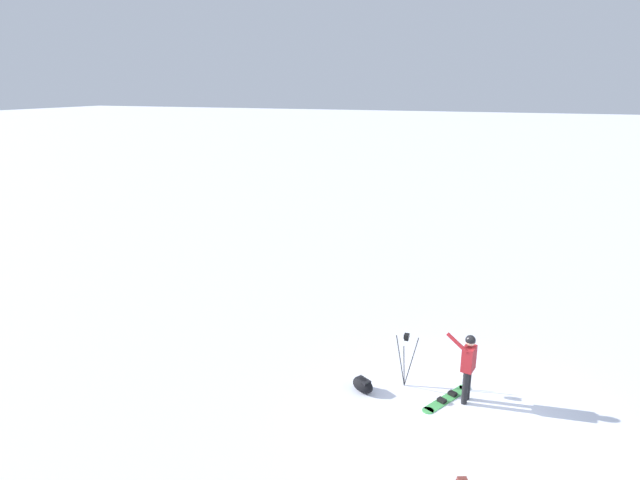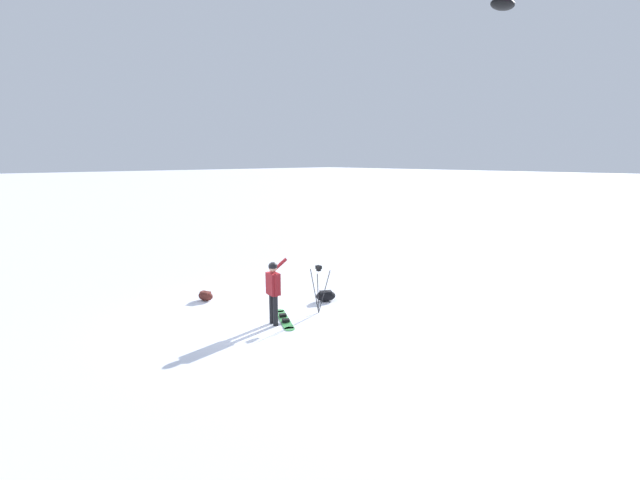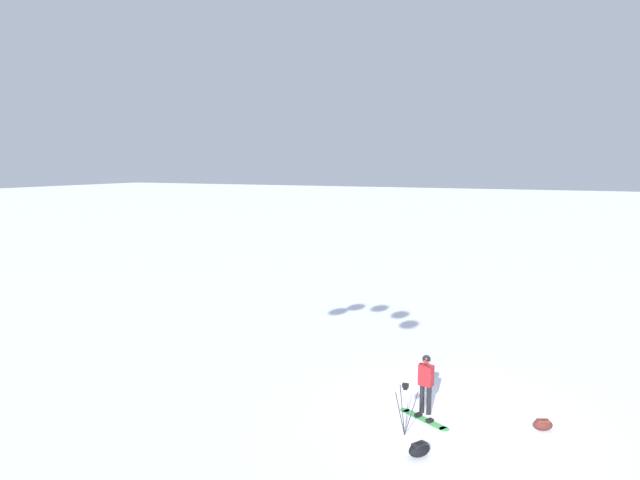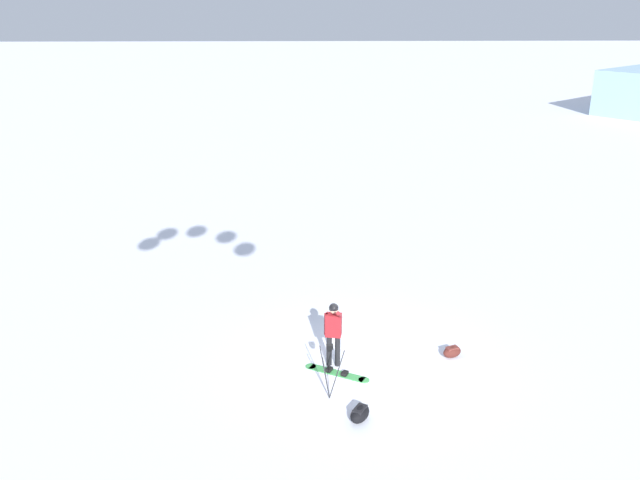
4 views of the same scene
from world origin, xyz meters
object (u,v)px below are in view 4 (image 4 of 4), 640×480
Objects in this scene: snowboard at (337,373)px; snowboarder at (333,328)px; gear_bag_large at (360,413)px; camera_tripod at (329,361)px; gear_bag_small at (452,352)px.

snowboarder is at bearing -170.03° from snowboard.
gear_bag_large is (2.45, 0.48, -0.90)m from snowboarder.
camera_tripod reaches higher than snowboard.
snowboarder reaches higher than gear_bag_large.
camera_tripod is at bearing -144.58° from gear_bag_large.
gear_bag_large is at bearing 35.42° from camera_tripod.
snowboard is 2.67× the size of gear_bag_small.
gear_bag_small is at bearing 118.89° from camera_tripod.
snowboarder is 2.65m from gear_bag_large.
camera_tripod reaches higher than gear_bag_small.
snowboard is at bearing 167.76° from camera_tripod.
gear_bag_small is (-0.73, 3.11, 0.14)m from snowboard.
gear_bag_small is (-1.85, 3.35, -0.86)m from camera_tripod.
snowboarder is 1.14m from snowboard.
snowboard is at bearing -168.64° from gear_bag_large.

